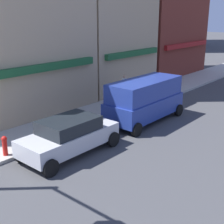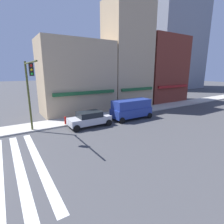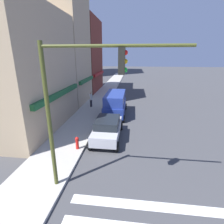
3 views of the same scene
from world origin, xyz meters
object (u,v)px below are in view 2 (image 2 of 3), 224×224
object	(u,v)px
sedan_silver	(90,119)
fire_hydrant	(65,120)
van_blue	(131,108)
pedestrian_white_shirt	(129,104)
traffic_signal	(30,85)

from	to	relation	value
sedan_silver	fire_hydrant	world-z (taller)	sedan_silver
sedan_silver	van_blue	world-z (taller)	van_blue
pedestrian_white_shirt	fire_hydrant	world-z (taller)	pedestrian_white_shirt
traffic_signal	sedan_silver	xyz separation A→B (m)	(5.32, -0.40, -3.67)
fire_hydrant	traffic_signal	bearing A→B (deg)	-158.34
sedan_silver	van_blue	distance (m)	5.58
van_blue	traffic_signal	bearing A→B (deg)	177.67
pedestrian_white_shirt	sedan_silver	bearing A→B (deg)	-37.58
sedan_silver	pedestrian_white_shirt	world-z (taller)	pedestrian_white_shirt
fire_hydrant	van_blue	bearing A→B (deg)	-12.60
pedestrian_white_shirt	fire_hydrant	distance (m)	9.86
traffic_signal	pedestrian_white_shirt	world-z (taller)	traffic_signal
traffic_signal	pedestrian_white_shirt	bearing A→B (deg)	11.74
van_blue	fire_hydrant	size ratio (longest dim) A/B	5.95
sedan_silver	fire_hydrant	size ratio (longest dim) A/B	5.24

